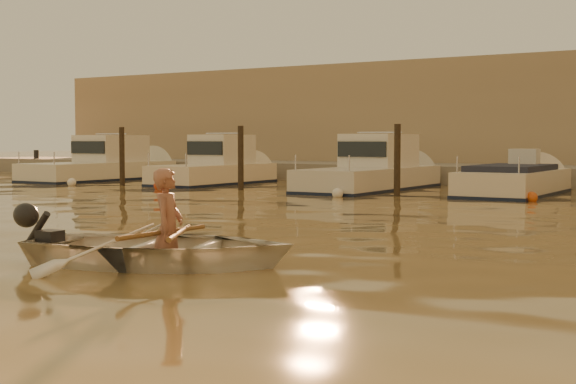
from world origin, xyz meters
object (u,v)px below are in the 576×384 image
Objects in this scene: moored_boat_3 at (514,187)px; moored_boat_2 at (370,170)px; moored_boat_0 at (100,164)px; moored_boat_1 at (213,166)px; dinghy at (161,247)px; person at (168,229)px; waterfront_building at (532,120)px.

moored_boat_2 is at bearing 180.00° from moored_boat_3.
moored_boat_0 is 5.54m from moored_boat_1.
dinghy is at bearing -73.53° from moored_boat_2.
person is 0.26× the size of moored_boat_3.
moored_boat_0 and moored_boat_1 have the same top height.
person is 26.28m from waterfront_building.
moored_boat_2 reaches higher than dinghy.
moored_boat_1 is at bearing -126.80° from waterfront_building.
waterfront_building reaches higher than moored_boat_1.
waterfront_building is at bearing -15.37° from person.
moored_boat_0 is (-16.24, 15.09, 0.17)m from person.
moored_boat_2 is at bearing -3.95° from person.
person is at bearing -84.59° from waterfront_building.
moored_boat_3 is (10.65, 0.00, -0.40)m from moored_boat_1.
moored_boat_1 is (-10.61, 15.13, 0.40)m from dinghy.
moored_boat_1 is 10.66m from moored_boat_3.
moored_boat_3 is at bearing 0.00° from moored_boat_1.
moored_boat_1 is 13.85m from waterfront_building.
person is 0.03× the size of waterfront_building.
moored_boat_3 is at bearing 0.00° from moored_boat_0.
moored_boat_1 is at bearing 180.00° from moored_boat_2.
waterfront_building is (-2.43, 11.00, 2.17)m from moored_boat_3.
dinghy is 15.78m from moored_boat_2.
moored_boat_2 is 11.34m from waterfront_building.
moored_boat_0 and moored_boat_2 have the same top height.
moored_boat_3 is (16.19, 0.00, -0.40)m from moored_boat_0.
moored_boat_1 is 0.83× the size of moored_boat_2.
moored_boat_0 is at bearing 180.00° from moored_boat_2.
moored_boat_1 is 1.03× the size of moored_boat_3.
moored_boat_2 is (6.14, 0.00, 0.00)m from moored_boat_1.
person reaches higher than moored_boat_3.
moored_boat_2 is (11.68, 0.00, 0.00)m from moored_boat_0.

